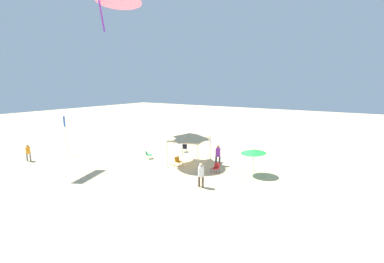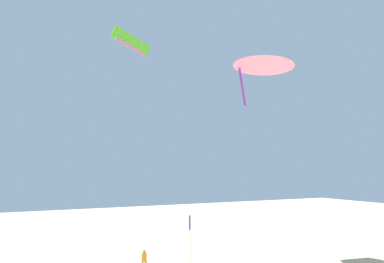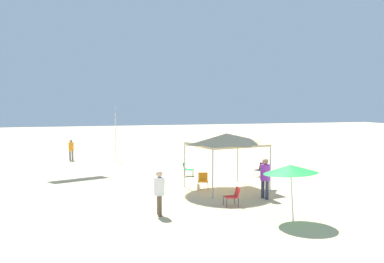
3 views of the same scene
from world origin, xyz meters
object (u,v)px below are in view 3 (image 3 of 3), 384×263
(folding_chair_facing_ocean, at_px, (187,168))
(folding_chair_left_of_tent, at_px, (233,195))
(person_near_umbrella, at_px, (159,189))
(person_watching_sky, at_px, (265,175))
(canopy_tent, at_px, (227,140))
(banner_flag, at_px, (115,128))
(folding_chair_right_of_tent, at_px, (261,169))
(person_by_tent, at_px, (71,148))
(folding_chair_near_cooler, at_px, (203,180))
(beach_umbrella, at_px, (290,169))

(folding_chair_facing_ocean, distance_m, folding_chair_left_of_tent, 7.63)
(person_near_umbrella, bearing_deg, person_watching_sky, 109.47)
(canopy_tent, height_order, banner_flag, banner_flag)
(canopy_tent, height_order, folding_chair_facing_ocean, canopy_tent)
(folding_chair_right_of_tent, bearing_deg, folding_chair_facing_ocean, -134.73)
(folding_chair_facing_ocean, xyz_separation_m, person_by_tent, (9.24, 6.89, 0.50))
(canopy_tent, relative_size, folding_chair_facing_ocean, 4.85)
(folding_chair_near_cooler, bearing_deg, person_watching_sky, -37.41)
(folding_chair_facing_ocean, distance_m, person_by_tent, 11.53)
(person_near_umbrella, bearing_deg, folding_chair_left_of_tent, 104.32)
(canopy_tent, bearing_deg, beach_umbrella, -177.88)
(folding_chair_right_of_tent, distance_m, person_by_tent, 15.48)
(canopy_tent, bearing_deg, folding_chair_facing_ocean, 12.19)
(canopy_tent, bearing_deg, person_by_tent, 29.96)
(beach_umbrella, bearing_deg, canopy_tent, 2.12)
(banner_flag, height_order, person_by_tent, banner_flag)
(folding_chair_left_of_tent, distance_m, person_by_tent, 18.23)
(folding_chair_near_cooler, height_order, person_near_umbrella, person_near_umbrella)
(folding_chair_right_of_tent, relative_size, folding_chair_near_cooler, 1.00)
(banner_flag, distance_m, person_watching_sky, 15.98)
(folding_chair_left_of_tent, xyz_separation_m, person_by_tent, (16.87, 6.88, 0.50))
(folding_chair_facing_ocean, height_order, folding_chair_left_of_tent, same)
(person_by_tent, bearing_deg, folding_chair_right_of_tent, -173.65)
(person_by_tent, bearing_deg, person_watching_sky, 168.61)
(beach_umbrella, distance_m, folding_chair_facing_ocean, 10.59)
(folding_chair_right_of_tent, relative_size, banner_flag, 0.19)
(banner_flag, relative_size, person_watching_sky, 2.21)
(folding_chair_right_of_tent, bearing_deg, person_near_umbrella, -75.43)
(folding_chair_left_of_tent, xyz_separation_m, folding_chair_near_cooler, (3.82, 0.17, 0.00))
(folding_chair_near_cooler, xyz_separation_m, person_by_tent, (13.05, 6.71, 0.50))
(folding_chair_right_of_tent, bearing_deg, person_by_tent, -160.19)
(banner_flag, bearing_deg, folding_chair_near_cooler, -164.29)
(folding_chair_facing_ocean, bearing_deg, person_by_tent, 60.53)
(person_near_umbrella, bearing_deg, folding_chair_facing_ocean, 162.09)
(folding_chair_right_of_tent, bearing_deg, beach_umbrella, -46.12)
(canopy_tent, relative_size, person_near_umbrella, 2.19)
(folding_chair_near_cooler, distance_m, banner_flag, 12.59)
(folding_chair_facing_ocean, bearing_deg, folding_chair_left_of_tent, -156.21)
(canopy_tent, xyz_separation_m, folding_chair_near_cooler, (0.52, 1.11, -2.13))
(person_near_umbrella, bearing_deg, folding_chair_near_cooler, 148.33)
(canopy_tent, height_order, person_by_tent, canopy_tent)
(person_by_tent, bearing_deg, banner_flag, -148.16)
(beach_umbrella, distance_m, folding_chair_left_of_tent, 3.38)
(folding_chair_left_of_tent, bearing_deg, person_near_umbrella, -75.73)
(folding_chair_facing_ocean, height_order, person_by_tent, person_by_tent)
(folding_chair_left_of_tent, relative_size, folding_chair_right_of_tent, 1.00)
(person_near_umbrella, distance_m, person_by_tent, 17.79)
(folding_chair_near_cooler, height_order, person_watching_sky, person_watching_sky)
(folding_chair_facing_ocean, xyz_separation_m, person_watching_sky, (-6.81, -1.92, 0.65))
(person_watching_sky, xyz_separation_m, person_near_umbrella, (-1.41, 5.34, -0.06))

